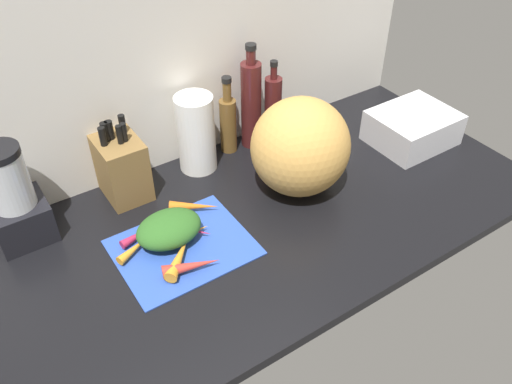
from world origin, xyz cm
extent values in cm
cube|color=black|center=(0.00, 0.00, -1.50)|extent=(170.00, 80.00, 3.00)
cube|color=silver|center=(0.00, 38.50, 30.00)|extent=(170.00, 3.00, 60.00)
cube|color=#2D51B7|center=(-21.64, 0.40, 0.40)|extent=(34.74, 28.34, 0.80)
cone|color=orange|center=(-32.92, 4.96, 2.04)|extent=(11.32, 6.57, 2.47)
cone|color=orange|center=(-17.91, 2.18, 1.94)|extent=(10.30, 2.84, 2.28)
cone|color=#B2264C|center=(-29.64, 9.03, 2.01)|extent=(11.89, 4.65, 2.41)
cone|color=#B2264C|center=(-20.98, 13.38, 1.95)|extent=(10.32, 5.36, 2.30)
cone|color=red|center=(-23.83, -9.13, 2.53)|extent=(14.99, 7.46, 3.46)
cone|color=orange|center=(-24.96, -4.70, 2.53)|extent=(12.69, 12.66, 3.46)
cone|color=orange|center=(-12.39, 10.81, 2.32)|extent=(13.03, 10.20, 3.04)
cone|color=#B2264C|center=(-18.22, 3.38, 2.11)|extent=(10.65, 11.40, 2.61)
ellipsoid|color=#2D6023|center=(-23.27, 4.12, 4.56)|extent=(17.76, 13.67, 7.52)
ellipsoid|color=gold|center=(19.35, 3.91, 14.52)|extent=(28.97, 28.06, 29.04)
cube|color=brown|center=(-25.02, 30.20, 9.33)|extent=(11.83, 16.52, 18.65)
cylinder|color=black|center=(-28.47, 29.68, 21.40)|extent=(1.96, 1.96, 5.50)
cylinder|color=black|center=(-27.09, 31.58, 21.40)|extent=(2.12, 2.12, 5.50)
cylinder|color=black|center=(-25.71, 31.70, 21.40)|extent=(2.15, 2.15, 5.50)
cylinder|color=black|center=(-24.33, 27.99, 21.40)|extent=(1.65, 1.65, 5.50)
cylinder|color=black|center=(-22.95, 28.39, 21.40)|extent=(1.74, 1.74, 5.50)
cylinder|color=black|center=(-21.57, 32.65, 21.40)|extent=(1.90, 1.90, 5.50)
cube|color=black|center=(-54.63, 27.68, 5.58)|extent=(14.24, 14.24, 11.16)
cylinder|color=silver|center=(-54.63, 27.68, 18.88)|extent=(10.68, 10.68, 15.44)
cylinder|color=white|center=(-0.65, 29.50, 12.36)|extent=(11.60, 11.60, 24.72)
cylinder|color=brown|center=(12.33, 32.33, 9.08)|extent=(5.42, 5.42, 18.17)
cylinder|color=brown|center=(12.33, 32.33, 21.38)|extent=(2.68, 2.68, 6.43)
cylinder|color=black|center=(12.33, 32.33, 25.39)|extent=(3.09, 3.09, 1.60)
cylinder|color=#471919|center=(20.35, 31.11, 14.44)|extent=(6.57, 6.57, 28.88)
cylinder|color=#471919|center=(20.35, 31.11, 31.22)|extent=(2.96, 2.96, 4.69)
cylinder|color=black|center=(20.35, 31.11, 34.36)|extent=(3.40, 3.40, 1.60)
cylinder|color=#471919|center=(27.40, 28.96, 11.43)|extent=(5.60, 5.60, 22.86)
cylinder|color=#471919|center=(27.40, 28.96, 25.03)|extent=(2.12, 2.12, 4.33)
cylinder|color=black|center=(27.40, 28.96, 28.00)|extent=(2.43, 2.43, 1.60)
cube|color=silver|center=(65.64, 2.61, 5.36)|extent=(26.21, 21.61, 10.71)
camera|label=1|loc=(-60.49, -93.38, 100.92)|focal=37.32mm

